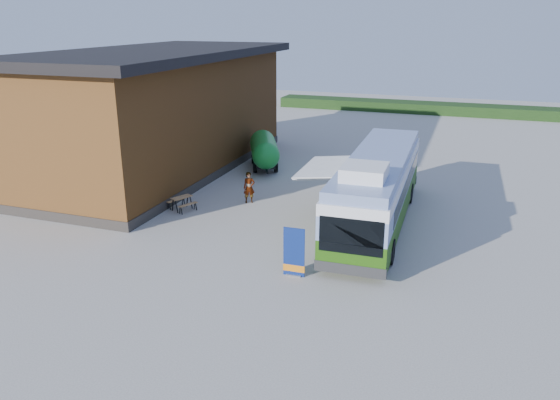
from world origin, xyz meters
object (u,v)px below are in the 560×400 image
at_px(person_a, 249,187).
at_px(slurry_tanker, 264,149).
at_px(picnic_table, 182,200).
at_px(bus, 377,187).
at_px(person_b, 335,189).
at_px(banner, 294,256).

bearing_deg(person_a, slurry_tanker, 74.41).
relative_size(picnic_table, slurry_tanker, 0.29).
distance_m(bus, slurry_tanker, 11.66).
bearing_deg(bus, person_a, 170.22).
bearing_deg(picnic_table, slurry_tanker, 108.15).
distance_m(person_b, slurry_tanker, 8.26).
distance_m(bus, picnic_table, 9.82).
relative_size(bus, picnic_table, 8.17).
bearing_deg(person_a, banner, -86.61).
distance_m(bus, person_a, 7.02).
xyz_separation_m(picnic_table, person_b, (7.13, 3.45, 0.33)).
xyz_separation_m(banner, person_b, (-0.56, 8.64, 0.05)).
relative_size(banner, slurry_tanker, 0.37).
height_order(person_a, slurry_tanker, slurry_tanker).
xyz_separation_m(bus, picnic_table, (-9.65, -1.19, -1.34)).
xyz_separation_m(banner, slurry_tanker, (-6.66, 14.19, 0.42)).
bearing_deg(person_a, picnic_table, -171.71).
bearing_deg(picnic_table, person_b, 50.48).
bearing_deg(slurry_tanker, picnic_table, -121.01).
bearing_deg(banner, slurry_tanker, 113.82).
xyz_separation_m(person_b, slurry_tanker, (-6.10, 5.55, 0.37)).
distance_m(banner, person_b, 8.66).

